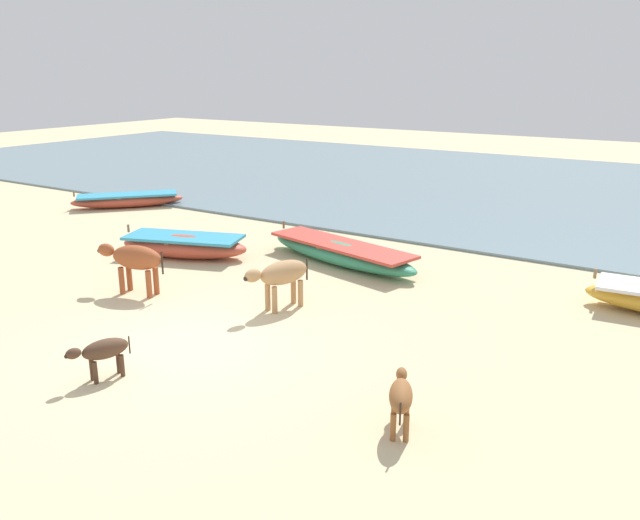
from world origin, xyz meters
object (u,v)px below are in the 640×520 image
at_px(fishing_boat_1, 184,245).
at_px(calf_near_brown, 401,396).
at_px(fishing_boat_2, 341,252).
at_px(cow_second_adult_rust, 135,259).
at_px(fishing_boat_3, 128,200).
at_px(cow_adult_tan, 282,275).
at_px(calf_far_dark, 103,351).

height_order(fishing_boat_1, calf_near_brown, fishing_boat_1).
height_order(fishing_boat_1, fishing_boat_2, fishing_boat_1).
distance_m(fishing_boat_2, cow_second_adult_rust, 4.98).
xyz_separation_m(fishing_boat_2, fishing_boat_3, (-9.76, 1.85, -0.03)).
xyz_separation_m(fishing_boat_3, cow_adult_tan, (10.40, -5.19, 0.46)).
relative_size(fishing_boat_2, cow_adult_tan, 3.20).
distance_m(fishing_boat_3, cow_adult_tan, 11.63).
relative_size(cow_adult_tan, cow_second_adult_rust, 0.92).
bearing_deg(calf_far_dark, fishing_boat_3, -112.45).
relative_size(fishing_boat_1, calf_far_dark, 3.65).
distance_m(fishing_boat_2, calf_near_brown, 7.73).
xyz_separation_m(fishing_boat_3, calf_far_dark, (9.89, -9.15, 0.21)).
bearing_deg(cow_second_adult_rust, fishing_boat_2, -131.83).
bearing_deg(cow_adult_tan, calf_far_dark, 11.03).
bearing_deg(calf_far_dark, calf_near_brown, 124.26).
distance_m(fishing_boat_3, cow_second_adult_rust, 9.51).
relative_size(calf_far_dark, cow_second_adult_rust, 0.60).
bearing_deg(fishing_boat_2, calf_far_dark, 104.30).
xyz_separation_m(fishing_boat_1, fishing_boat_3, (-6.09, 3.50, -0.05)).
distance_m(cow_adult_tan, calf_near_brown, 4.90).
bearing_deg(cow_second_adult_rust, fishing_boat_1, -77.57).
height_order(fishing_boat_2, cow_adult_tan, cow_adult_tan).
distance_m(fishing_boat_2, fishing_boat_3, 9.93).
relative_size(fishing_boat_3, cow_second_adult_rust, 2.12).
xyz_separation_m(fishing_boat_2, calf_near_brown, (4.62, -6.19, 0.22)).
bearing_deg(calf_far_dark, fishing_boat_2, -158.65).
relative_size(calf_near_brown, calf_far_dark, 1.05).
bearing_deg(calf_near_brown, cow_second_adult_rust, 50.09).
relative_size(cow_adult_tan, calf_far_dark, 1.54).
distance_m(calf_near_brown, cow_second_adult_rust, 7.38).
bearing_deg(fishing_boat_1, cow_adult_tan, 139.64).
distance_m(calf_near_brown, calf_far_dark, 4.63).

